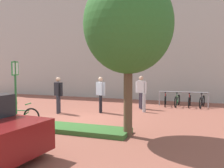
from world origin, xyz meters
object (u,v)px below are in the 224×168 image
at_px(parking_sign_post, 15,84).
at_px(bike_rack_cluster, 183,100).
at_px(bike_at_sign, 19,116).
at_px(bollard_steel, 144,103).
at_px(person_shirt_white, 101,92).
at_px(tree_sidewalk, 128,25).
at_px(person_suited_dark, 58,93).
at_px(person_casual_tan, 141,90).

bearing_deg(parking_sign_post, bike_rack_cluster, 50.61).
relative_size(bike_at_sign, bollard_steel, 1.85).
distance_m(parking_sign_post, person_shirt_white, 4.11).
relative_size(tree_sidewalk, bollard_steel, 5.68).
bearing_deg(tree_sidewalk, person_shirt_white, 124.34).
bearing_deg(bike_rack_cluster, bike_at_sign, -130.06).
relative_size(bike_rack_cluster, person_suited_dark, 1.54).
distance_m(person_casual_tan, person_shirt_white, 2.33).
relative_size(bike_rack_cluster, person_casual_tan, 1.54).
xyz_separation_m(bike_at_sign, person_casual_tan, (3.55, 5.11, 0.63)).
height_order(parking_sign_post, person_shirt_white, parking_sign_post).
xyz_separation_m(tree_sidewalk, parking_sign_post, (-4.39, -0.02, -1.95)).
height_order(parking_sign_post, bike_rack_cluster, parking_sign_post).
relative_size(parking_sign_post, bike_rack_cluster, 0.92).
bearing_deg(bollard_steel, person_shirt_white, -157.00).
relative_size(parking_sign_post, bike_at_sign, 1.47).
bearing_deg(bike_rack_cluster, bollard_steel, -124.35).
height_order(tree_sidewalk, person_suited_dark, tree_sidewalk).
xyz_separation_m(tree_sidewalk, person_shirt_white, (-2.41, 3.53, -2.56)).
distance_m(parking_sign_post, bike_at_sign, 1.26).
relative_size(person_suited_dark, person_casual_tan, 1.00).
distance_m(tree_sidewalk, bike_at_sign, 5.43).
bearing_deg(tree_sidewalk, bike_at_sign, 178.20).
relative_size(bike_rack_cluster, person_shirt_white, 1.54).
distance_m(tree_sidewalk, bollard_steel, 5.36).
distance_m(bike_at_sign, person_suited_dark, 2.65).
bearing_deg(person_shirt_white, bollard_steel, 23.00).
bearing_deg(person_shirt_white, bike_at_sign, -120.31).
xyz_separation_m(bike_at_sign, person_shirt_white, (1.98, 3.39, 0.63)).
bearing_deg(person_casual_tan, tree_sidewalk, -80.93).
bearing_deg(bike_at_sign, person_casual_tan, 55.17).
height_order(parking_sign_post, bollard_steel, parking_sign_post).
bearing_deg(person_shirt_white, parking_sign_post, -119.17).
bearing_deg(person_casual_tan, bike_at_sign, -124.83).
bearing_deg(person_suited_dark, person_casual_tan, 36.84).
xyz_separation_m(parking_sign_post, person_suited_dark, (0.16, 2.72, -0.61)).
height_order(bollard_steel, person_casual_tan, person_casual_tan).
bearing_deg(parking_sign_post, person_shirt_white, 60.83).
xyz_separation_m(parking_sign_post, person_casual_tan, (3.56, 5.27, -0.61)).
height_order(parking_sign_post, bike_at_sign, parking_sign_post).
bearing_deg(bike_rack_cluster, person_suited_dark, -143.09).
height_order(bike_at_sign, person_casual_tan, person_casual_tan).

